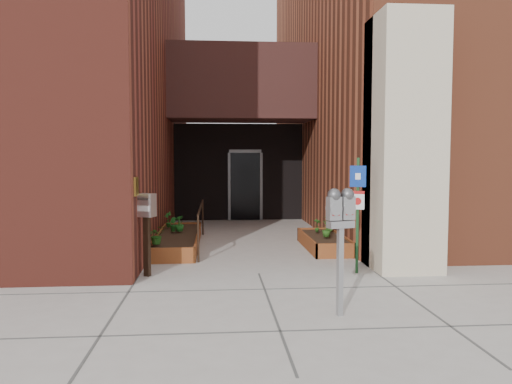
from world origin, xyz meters
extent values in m
plane|color=#9E9991|center=(0.00, 0.00, 0.00)|extent=(80.00, 80.00, 0.00)
cube|color=maroon|center=(-6.00, 6.70, 5.00)|extent=(8.00, 14.60, 10.00)
cube|color=brown|center=(6.00, 7.15, 5.00)|extent=(8.00, 13.70, 10.00)
cube|color=beige|center=(2.55, 0.20, 2.20)|extent=(1.10, 1.20, 4.40)
cube|color=black|center=(0.00, 6.00, 4.00)|extent=(4.20, 2.00, 2.00)
cube|color=black|center=(0.00, 7.40, 1.50)|extent=(4.00, 0.30, 3.00)
cube|color=black|center=(0.20, 7.22, 1.05)|extent=(0.90, 0.06, 2.10)
cube|color=#B79338|center=(-1.99, -0.20, 1.50)|extent=(0.04, 0.30, 0.30)
cube|color=brown|center=(-1.55, 0.92, 0.15)|extent=(0.90, 0.04, 0.30)
cube|color=brown|center=(-1.55, 4.48, 0.15)|extent=(0.90, 0.04, 0.30)
cube|color=brown|center=(-1.98, 2.70, 0.15)|extent=(0.04, 3.60, 0.30)
cube|color=brown|center=(-1.12, 2.70, 0.15)|extent=(0.04, 3.60, 0.30)
cube|color=black|center=(-1.55, 2.70, 0.13)|extent=(0.82, 3.52, 0.26)
cube|color=brown|center=(1.60, 1.12, 0.15)|extent=(0.80, 0.04, 0.30)
cube|color=brown|center=(1.60, 3.28, 0.15)|extent=(0.80, 0.04, 0.30)
cube|color=brown|center=(1.22, 2.20, 0.15)|extent=(0.04, 2.20, 0.30)
cube|color=brown|center=(1.98, 2.20, 0.15)|extent=(0.04, 2.20, 0.30)
cube|color=black|center=(1.60, 2.20, 0.13)|extent=(0.72, 2.12, 0.26)
cylinder|color=black|center=(-1.05, 1.00, 0.45)|extent=(0.04, 0.04, 0.90)
cylinder|color=black|center=(-1.05, 4.30, 0.45)|extent=(0.04, 0.04, 0.90)
cylinder|color=black|center=(-1.05, 2.65, 0.88)|extent=(0.04, 3.30, 0.04)
cube|color=#939396|center=(0.81, -2.29, 0.55)|extent=(0.08, 0.08, 1.10)
cube|color=#939396|center=(0.81, -2.29, 1.14)|extent=(0.35, 0.22, 0.09)
cube|color=#939396|center=(0.72, -2.32, 1.34)|extent=(0.19, 0.15, 0.29)
sphere|color=#59595B|center=(0.72, -2.32, 1.51)|extent=(0.16, 0.16, 0.16)
cube|color=white|center=(0.73, -2.37, 1.36)|extent=(0.10, 0.03, 0.06)
cube|color=#B21414|center=(0.73, -2.37, 1.28)|extent=(0.10, 0.03, 0.03)
cube|color=#939396|center=(0.90, -2.27, 1.34)|extent=(0.19, 0.15, 0.29)
sphere|color=#59595B|center=(0.90, -2.27, 1.51)|extent=(0.16, 0.16, 0.16)
cube|color=white|center=(0.91, -2.32, 1.36)|extent=(0.10, 0.03, 0.06)
cube|color=#B21414|center=(0.91, -2.32, 1.28)|extent=(0.10, 0.03, 0.03)
cube|color=#133618|center=(1.67, -0.08, 0.98)|extent=(0.06, 0.06, 1.96)
cube|color=navy|center=(1.66, -0.10, 1.65)|extent=(0.26, 0.10, 0.36)
cube|color=white|center=(1.66, -0.11, 1.65)|extent=(0.09, 0.04, 0.11)
cube|color=white|center=(1.66, -0.10, 1.25)|extent=(0.22, 0.09, 0.31)
cube|color=#B21414|center=(1.66, -0.11, 1.38)|extent=(0.21, 0.08, 0.05)
cylinder|color=#B21414|center=(1.65, -0.11, 1.23)|extent=(0.12, 0.05, 0.12)
cube|color=black|center=(-1.86, -0.01, 0.50)|extent=(0.12, 0.12, 1.00)
cube|color=silver|center=(-1.86, -0.01, 1.18)|extent=(0.33, 0.29, 0.38)
cube|color=#59595B|center=(-1.90, -0.11, 1.29)|extent=(0.19, 0.08, 0.04)
cube|color=white|center=(-1.90, -0.11, 1.13)|extent=(0.20, 0.09, 0.09)
imported|color=#245A19|center=(-1.85, 1.31, 0.48)|extent=(0.43, 0.43, 0.35)
imported|color=#19591A|center=(-1.68, 2.95, 0.46)|extent=(0.23, 0.23, 0.32)
imported|color=#1C631D|center=(-1.54, 2.97, 0.48)|extent=(0.28, 0.28, 0.35)
imported|color=#1A5919|center=(-1.85, 3.61, 0.49)|extent=(0.28, 0.28, 0.38)
imported|color=#255017|center=(1.59, 1.93, 0.47)|extent=(0.25, 0.25, 0.33)
imported|color=#285F1B|center=(1.53, 2.57, 0.45)|extent=(0.23, 0.23, 0.31)
imported|color=#2B5D1A|center=(1.85, 2.73, 0.46)|extent=(0.30, 0.30, 0.33)
camera|label=1|loc=(-0.72, -8.27, 1.97)|focal=35.00mm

